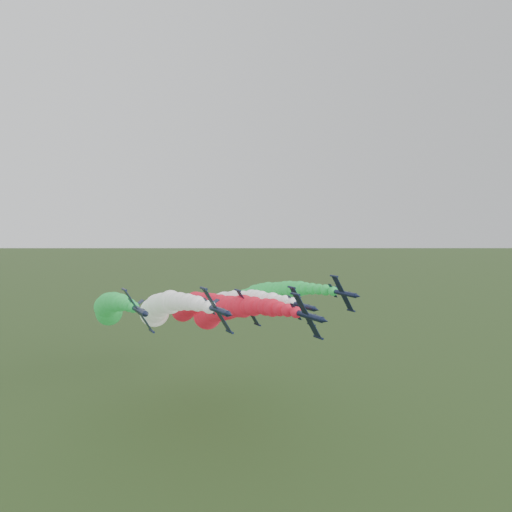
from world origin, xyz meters
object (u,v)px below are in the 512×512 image
object	(u,v)px
jet_lead	(220,311)
jet_outer_left	(109,308)
jet_inner_right	(225,305)
jet_outer_right	(259,296)
jet_trail	(190,306)
jet_inner_left	(160,308)

from	to	relation	value
jet_lead	jet_outer_left	size ratio (longest dim) A/B	1.00
jet_outer_left	jet_lead	bearing A→B (deg)	-37.71
jet_inner_right	jet_outer_left	world-z (taller)	jet_outer_left
jet_lead	jet_outer_right	xyz separation A→B (m)	(20.60, 16.32, 0.29)
jet_inner_right	jet_outer_right	bearing A→B (deg)	11.40
jet_lead	jet_outer_right	world-z (taller)	jet_outer_right
jet_trail	jet_inner_right	bearing A→B (deg)	-65.09
jet_inner_left	jet_outer_right	world-z (taller)	jet_inner_left
jet_lead	jet_inner_right	distance (m)	15.86
jet_lead	jet_trail	distance (m)	26.39
jet_inner_left	jet_inner_right	distance (m)	21.62
jet_lead	jet_outer_right	distance (m)	26.29
jet_inner_left	jet_trail	size ratio (longest dim) A/B	1.01
jet_outer_left	jet_outer_right	xyz separation A→B (m)	(44.50, -2.16, 0.19)
jet_inner_left	jet_inner_right	size ratio (longest dim) A/B	1.00
jet_outer_left	jet_trail	bearing A→B (deg)	16.48
jet_lead	jet_inner_right	bearing A→B (deg)	60.35
jet_trail	jet_outer_right	bearing A→B (deg)	-27.95
jet_inner_left	jet_outer_right	xyz separation A→B (m)	(33.71, 7.68, -0.40)
jet_outer_right	jet_inner_right	bearing A→B (deg)	-168.60
jet_inner_left	jet_outer_left	xyz separation A→B (m)	(-10.79, 9.83, -0.59)
jet_inner_right	jet_inner_left	bearing A→B (deg)	-166.31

